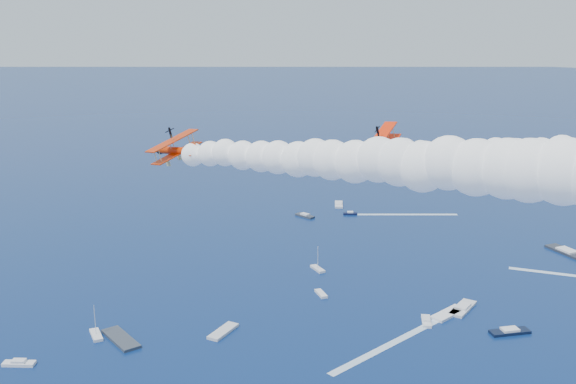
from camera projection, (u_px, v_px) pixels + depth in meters
The scene contains 5 objects.
biplane_lead at pixel (385, 148), 98.64m from camera, with size 8.47×9.50×5.72m, color #FF2805, non-canonical shape.
biplane_trail at pixel (178, 151), 87.33m from camera, with size 7.38×8.28×4.99m, color red, non-canonical shape.
smoke_trail_trail at pixel (378, 162), 70.17m from camera, with size 58.56×6.84×10.96m, color white, non-canonical shape.
spectator_boats at pixel (504, 305), 176.92m from camera, with size 209.66×157.15×0.70m.
boat_wakes at pixel (457, 268), 203.95m from camera, with size 102.91×129.99×0.04m.
Camera 1 is at (49.77, -47.75, 73.21)m, focal length 42.60 mm.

